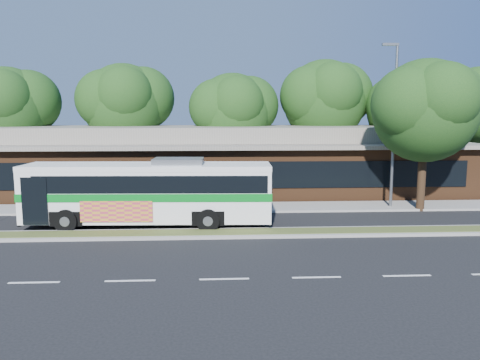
{
  "coord_description": "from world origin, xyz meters",
  "views": [
    {
      "loc": [
        -0.26,
        -19.45,
        5.24
      ],
      "look_at": [
        0.97,
        3.72,
        2.0
      ],
      "focal_mm": 35.0,
      "sensor_mm": 36.0,
      "label": 1
    }
  ],
  "objects": [
    {
      "name": "tree_bg_e",
      "position": [
        14.42,
        15.14,
        5.74
      ],
      "size": [
        6.47,
        5.8,
        8.5
      ],
      "color": "black",
      "rests_on": "ground"
    },
    {
      "name": "lamp_post",
      "position": [
        9.56,
        6.0,
        4.9
      ],
      "size": [
        0.93,
        0.18,
        9.07
      ],
      "color": "slate",
      "rests_on": "ground"
    },
    {
      "name": "median_strip",
      "position": [
        0.0,
        0.6,
        0.07
      ],
      "size": [
        26.0,
        1.1,
        0.15
      ],
      "primitive_type": "cube",
      "color": "#4A5022",
      "rests_on": "ground"
    },
    {
      "name": "sedan",
      "position": [
        -9.0,
        9.49,
        0.79
      ],
      "size": [
        5.87,
        3.96,
        1.58
      ],
      "primitive_type": "imported",
      "rotation": [
        0.0,
        0.0,
        1.22
      ],
      "color": "#B4B5BB",
      "rests_on": "ground"
    },
    {
      "name": "sidewalk",
      "position": [
        0.0,
        6.4,
        0.06
      ],
      "size": [
        44.0,
        2.6,
        0.12
      ],
      "primitive_type": "cube",
      "color": "gray",
      "rests_on": "ground"
    },
    {
      "name": "tree_bg_c",
      "position": [
        1.4,
        15.13,
        5.59
      ],
      "size": [
        6.24,
        5.6,
        8.26
      ],
      "color": "black",
      "rests_on": "ground"
    },
    {
      "name": "sidewalk_tree",
      "position": [
        11.4,
        5.43,
        5.59
      ],
      "size": [
        6.15,
        5.52,
        8.22
      ],
      "color": "black",
      "rests_on": "ground"
    },
    {
      "name": "transit_bus",
      "position": [
        -3.36,
        2.49,
        1.8
      ],
      "size": [
        11.59,
        3.03,
        3.23
      ],
      "rotation": [
        0.0,
        0.0,
        -0.04
      ],
      "color": "white",
      "rests_on": "ground"
    },
    {
      "name": "tree_bg_a",
      "position": [
        -14.58,
        15.14,
        5.87
      ],
      "size": [
        6.47,
        5.8,
        8.63
      ],
      "color": "black",
      "rests_on": "ground"
    },
    {
      "name": "ground",
      "position": [
        0.0,
        0.0,
        0.0
      ],
      "size": [
        120.0,
        120.0,
        0.0
      ],
      "primitive_type": "plane",
      "color": "black",
      "rests_on": "ground"
    },
    {
      "name": "tree_bg_d",
      "position": [
        8.45,
        16.15,
        6.42
      ],
      "size": [
        6.91,
        6.2,
        9.37
      ],
      "color": "black",
      "rests_on": "ground"
    },
    {
      "name": "plaza_building",
      "position": [
        0.0,
        12.99,
        2.13
      ],
      "size": [
        33.2,
        11.2,
        4.45
      ],
      "color": "#4F2E19",
      "rests_on": "ground"
    },
    {
      "name": "tree_bg_b",
      "position": [
        -6.57,
        16.14,
        6.14
      ],
      "size": [
        6.69,
        6.0,
        9.0
      ],
      "color": "black",
      "rests_on": "ground"
    }
  ]
}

